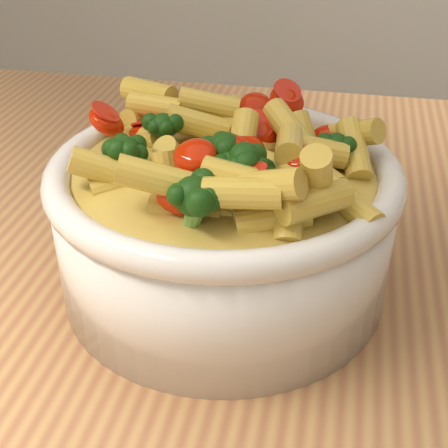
# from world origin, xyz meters

# --- Properties ---
(table) EXTENTS (1.20, 0.80, 0.90)m
(table) POSITION_xyz_m (0.00, 0.00, 0.80)
(table) COLOR #B2814C
(table) RESTS_ON ground
(serving_bowl) EXTENTS (0.24, 0.24, 0.10)m
(serving_bowl) POSITION_xyz_m (0.01, -0.02, 0.95)
(serving_bowl) COLOR silver
(serving_bowl) RESTS_ON table
(pasta_salad) EXTENTS (0.19, 0.19, 0.04)m
(pasta_salad) POSITION_xyz_m (0.01, -0.02, 1.01)
(pasta_salad) COLOR gold
(pasta_salad) RESTS_ON serving_bowl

